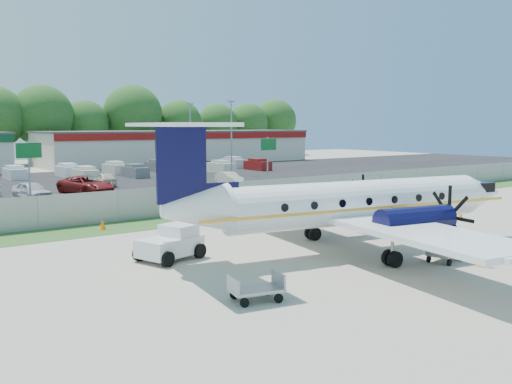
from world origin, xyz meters
TOP-DOWN VIEW (x-y plane):
  - ground at (0.00, 0.00)m, footprint 170.00×170.00m
  - grass_verge at (0.00, 12.00)m, footprint 170.00×4.00m
  - access_road at (0.00, 19.00)m, footprint 170.00×8.00m
  - parking_lot at (0.00, 40.00)m, footprint 170.00×32.00m
  - perimeter_fence at (0.00, 14.00)m, footprint 120.00×0.06m
  - building_east at (26.00, 61.98)m, footprint 44.40×12.40m
  - sign_left at (-8.00, 22.91)m, footprint 1.80×0.26m
  - sign_mid at (3.00, 22.91)m, footprint 1.80×0.26m
  - sign_right at (14.00, 22.91)m, footprint 1.80×0.26m
  - light_pole_ne at (20.00, 38.00)m, footprint 0.90×0.35m
  - light_pole_se at (20.00, 48.00)m, footprint 0.90×0.35m
  - aircraft at (0.52, -1.00)m, footprint 20.38×19.99m
  - pushback_tug at (-7.20, 2.80)m, footprint 3.24×2.75m
  - baggage_cart_near at (-7.84, -4.58)m, footprint 2.02×1.49m
  - baggage_cart_far at (2.45, -5.00)m, footprint 1.90×1.35m
  - cone_nose at (13.54, 1.61)m, footprint 0.35×0.35m
  - cone_port_wing at (3.04, -6.48)m, footprint 0.41×0.41m
  - cone_starboard_wing at (-6.95, 11.78)m, footprint 0.44×0.44m
  - road_car_mid at (0.01, 19.69)m, footprint 4.12×2.08m
  - road_car_east at (29.21, 17.66)m, footprint 4.86×3.41m
  - parked_car_b at (-6.46, 28.32)m, footprint 2.55×4.64m
  - parked_car_c at (-1.36, 29.72)m, footprint 4.24×6.33m
  - parked_car_d at (7.33, 28.75)m, footprint 3.14×4.30m
  - parked_car_e at (13.41, 28.65)m, footprint 1.61×4.01m
  - parked_car_g at (2.45, 34.86)m, footprint 2.13×4.22m
  - far_parking_rows at (0.00, 45.00)m, footprint 56.00×10.00m

SIDE VIEW (x-z plane):
  - ground at x=0.00m, z-range 0.00..0.00m
  - road_car_mid at x=0.01m, z-range -0.67..0.67m
  - road_car_east at x=29.21m, z-range -0.65..0.65m
  - parked_car_b at x=-6.46m, z-range -0.75..0.75m
  - parked_car_c at x=-1.36m, z-range -0.81..0.81m
  - parked_car_d at x=7.33m, z-range -0.68..0.68m
  - parked_car_e at x=13.41m, z-range -0.65..0.65m
  - parked_car_g at x=2.45m, z-range -0.69..0.69m
  - far_parking_rows at x=0.00m, z-range -0.80..0.80m
  - grass_verge at x=0.00m, z-range 0.00..0.02m
  - access_road at x=0.00m, z-range 0.00..0.02m
  - parking_lot at x=0.00m, z-range 0.00..0.02m
  - cone_nose at x=13.54m, z-range -0.01..0.48m
  - cone_port_wing at x=3.04m, z-range -0.02..0.56m
  - cone_starboard_wing at x=-6.95m, z-range -0.02..0.60m
  - baggage_cart_far at x=2.45m, z-range -0.03..0.88m
  - baggage_cart_near at x=-7.84m, z-range -0.03..0.92m
  - pushback_tug at x=-7.20m, z-range -0.03..1.52m
  - perimeter_fence at x=0.00m, z-range 0.01..2.00m
  - aircraft at x=0.52m, z-range -0.71..5.52m
  - building_east at x=26.00m, z-range 0.01..5.25m
  - sign_left at x=-8.00m, z-range 1.11..6.11m
  - sign_mid at x=3.00m, z-range 1.11..6.11m
  - sign_right at x=14.00m, z-range 1.11..6.11m
  - light_pole_ne at x=20.00m, z-range 0.69..9.78m
  - light_pole_se at x=20.00m, z-range 0.69..9.78m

